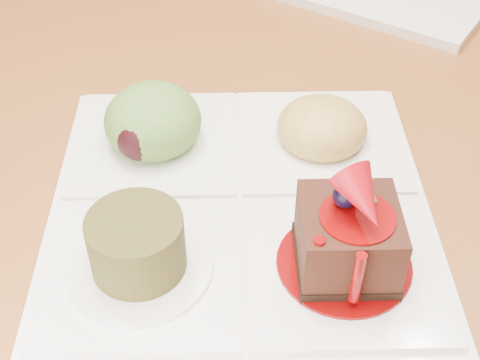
% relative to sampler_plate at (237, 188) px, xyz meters
% --- Properties ---
extents(ground, '(6.00, 6.00, 0.00)m').
position_rel_sampler_plate_xyz_m(ground, '(-0.15, 0.70, -0.77)').
color(ground, '#562C18').
extents(sampler_plate, '(0.39, 0.39, 0.11)m').
position_rel_sampler_plate_xyz_m(sampler_plate, '(0.00, 0.00, 0.00)').
color(sampler_plate, white).
rests_on(sampler_plate, dining_table).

